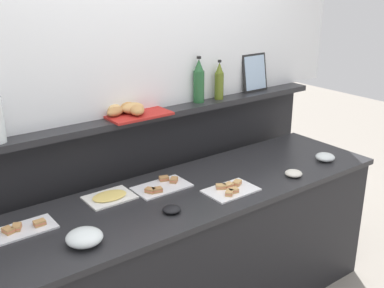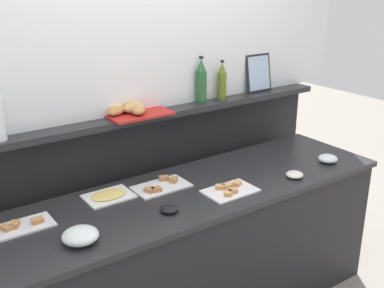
# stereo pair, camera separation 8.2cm
# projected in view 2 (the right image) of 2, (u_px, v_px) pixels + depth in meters

# --- Properties ---
(ground_plane) EXTENTS (12.00, 12.00, 0.00)m
(ground_plane) POSITION_uv_depth(u_px,v_px,m) (144.00, 271.00, 3.52)
(ground_plane) COLOR gray
(buffet_counter) EXTENTS (2.61, 0.72, 0.91)m
(buffet_counter) POSITION_uv_depth(u_px,v_px,m) (190.00, 256.00, 2.91)
(buffet_counter) COLOR black
(buffet_counter) RESTS_ON ground_plane
(back_ledge_unit) EXTENTS (2.87, 0.22, 1.27)m
(back_ledge_unit) POSITION_uv_depth(u_px,v_px,m) (145.00, 194.00, 3.25)
(back_ledge_unit) COLOR black
(back_ledge_unit) RESTS_ON ground_plane
(upper_wall_panel) EXTENTS (3.47, 0.08, 1.33)m
(upper_wall_panel) POSITION_uv_depth(u_px,v_px,m) (136.00, 3.00, 2.84)
(upper_wall_panel) COLOR silver
(upper_wall_panel) RESTS_ON back_ledge_unit
(sandwich_platter_rear) EXTENTS (0.31, 0.20, 0.04)m
(sandwich_platter_rear) POSITION_uv_depth(u_px,v_px,m) (230.00, 190.00, 2.73)
(sandwich_platter_rear) COLOR white
(sandwich_platter_rear) RESTS_ON buffet_counter
(sandwich_platter_side) EXTENTS (0.31, 0.17, 0.04)m
(sandwich_platter_side) POSITION_uv_depth(u_px,v_px,m) (21.00, 226.00, 2.34)
(sandwich_platter_side) COLOR silver
(sandwich_platter_side) RESTS_ON buffet_counter
(sandwich_platter_front) EXTENTS (0.33, 0.20, 0.04)m
(sandwich_platter_front) POSITION_uv_depth(u_px,v_px,m) (161.00, 186.00, 2.79)
(sandwich_platter_front) COLOR silver
(sandwich_platter_front) RESTS_ON buffet_counter
(cold_cuts_platter) EXTENTS (0.27, 0.20, 0.02)m
(cold_cuts_platter) POSITION_uv_depth(u_px,v_px,m) (109.00, 196.00, 2.67)
(cold_cuts_platter) COLOR white
(cold_cuts_platter) RESTS_ON buffet_counter
(glass_bowl_large) EXTENTS (0.13, 0.13, 0.05)m
(glass_bowl_large) POSITION_uv_depth(u_px,v_px,m) (328.00, 159.00, 3.16)
(glass_bowl_large) COLOR silver
(glass_bowl_large) RESTS_ON buffet_counter
(glass_bowl_medium) EXTENTS (0.18, 0.18, 0.07)m
(glass_bowl_medium) POSITION_uv_depth(u_px,v_px,m) (81.00, 236.00, 2.21)
(glass_bowl_medium) COLOR silver
(glass_bowl_medium) RESTS_ON buffet_counter
(condiment_bowl_cream) EXTENTS (0.10, 0.10, 0.03)m
(condiment_bowl_cream) POSITION_uv_depth(u_px,v_px,m) (169.00, 209.00, 2.50)
(condiment_bowl_cream) COLOR black
(condiment_bowl_cream) RESTS_ON buffet_counter
(condiment_bowl_teal) EXTENTS (0.11, 0.11, 0.04)m
(condiment_bowl_teal) POSITION_uv_depth(u_px,v_px,m) (295.00, 175.00, 2.92)
(condiment_bowl_teal) COLOR silver
(condiment_bowl_teal) RESTS_ON buffet_counter
(wine_bottle_green) EXTENTS (0.08, 0.08, 0.32)m
(wine_bottle_green) POSITION_uv_depth(u_px,v_px,m) (201.00, 82.00, 3.19)
(wine_bottle_green) COLOR #23562D
(wine_bottle_green) RESTS_ON back_ledge_unit
(olive_oil_bottle) EXTENTS (0.06, 0.06, 0.28)m
(olive_oil_bottle) POSITION_uv_depth(u_px,v_px,m) (222.00, 82.00, 3.28)
(olive_oil_bottle) COLOR #56661E
(olive_oil_bottle) RESTS_ON back_ledge_unit
(bread_basket) EXTENTS (0.42, 0.31, 0.08)m
(bread_basket) POSITION_uv_depth(u_px,v_px,m) (129.00, 109.00, 2.93)
(bread_basket) COLOR #B2231E
(bread_basket) RESTS_ON back_ledge_unit
(framed_picture) EXTENTS (0.23, 0.06, 0.28)m
(framed_picture) POSITION_uv_depth(u_px,v_px,m) (258.00, 73.00, 3.50)
(framed_picture) COLOR black
(framed_picture) RESTS_ON back_ledge_unit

